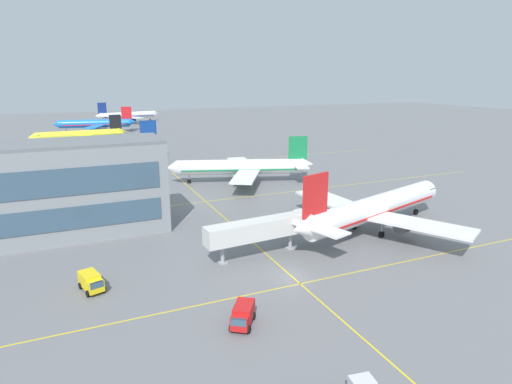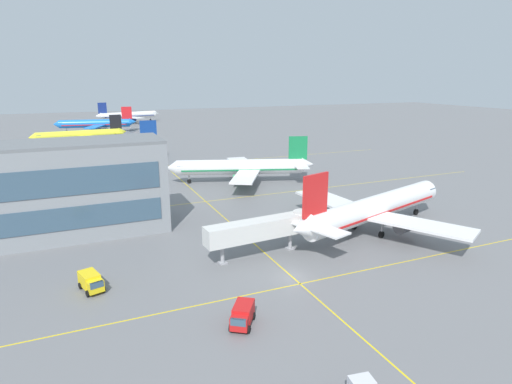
# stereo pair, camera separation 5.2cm
# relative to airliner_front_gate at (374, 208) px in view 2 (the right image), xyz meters

# --- Properties ---
(ground_plane) EXTENTS (600.00, 600.00, 0.00)m
(ground_plane) POSITION_rel_airliner_front_gate_xyz_m (-20.52, -9.83, -4.13)
(ground_plane) COLOR slate
(airliner_front_gate) EXTENTS (38.13, 32.56, 12.10)m
(airliner_front_gate) POSITION_rel_airliner_front_gate_xyz_m (0.00, 0.00, 0.00)
(airliner_front_gate) COLOR white
(airliner_front_gate) RESTS_ON ground
(airliner_second_row) EXTENTS (35.22, 30.13, 11.25)m
(airliner_second_row) POSITION_rel_airliner_front_gate_xyz_m (-7.35, 41.18, -0.29)
(airliner_second_row) COLOR white
(airliner_second_row) RESTS_ON ground
(airliner_third_row) EXTENTS (39.61, 33.92, 12.31)m
(airliner_third_row) POSITION_rel_airliner_front_gate_xyz_m (-37.85, 81.46, 0.07)
(airliner_third_row) COLOR #5BB7E5
(airliner_third_row) RESTS_ON ground
(airliner_far_left_stand) EXTENTS (35.00, 30.14, 10.88)m
(airliner_far_left_stand) POSITION_rel_airliner_front_gate_xyz_m (-41.42, 121.91, -0.42)
(airliner_far_left_stand) COLOR yellow
(airliner_far_left_stand) RESTS_ON ground
(airliner_far_right_stand) EXTENTS (36.90, 31.41, 11.51)m
(airliner_far_right_stand) POSITION_rel_airliner_front_gate_xyz_m (-33.15, 161.21, -0.20)
(airliner_far_right_stand) COLOR blue
(airliner_far_right_stand) RESTS_ON ground
(airliner_distant_taxiway) EXTENTS (36.73, 31.23, 11.52)m
(airliner_distant_taxiway) POSITION_rel_airliner_front_gate_xyz_m (-13.45, 200.61, -0.20)
(airliner_distant_taxiway) COLOR white
(airliner_distant_taxiway) RESTS_ON ground
(taxiway_markings) EXTENTS (147.82, 133.12, 0.01)m
(taxiway_markings) POSITION_rel_airliner_front_gate_xyz_m (-20.52, 28.51, -4.13)
(taxiway_markings) COLOR yellow
(taxiway_markings) RESTS_ON ground
(service_truck_red_van) EXTENTS (3.83, 4.43, 2.10)m
(service_truck_red_van) POSITION_rel_airliner_front_gate_xyz_m (-30.61, -17.57, -2.95)
(service_truck_red_van) COLOR red
(service_truck_red_van) RESTS_ON ground
(service_truck_catering) EXTENTS (3.04, 4.45, 2.10)m
(service_truck_catering) POSITION_rel_airliner_front_gate_xyz_m (-44.69, -3.17, -2.95)
(service_truck_catering) COLOR yellow
(service_truck_catering) RESTS_ON ground
(jet_bridge) EXTENTS (18.18, 4.34, 5.58)m
(jet_bridge) POSITION_rel_airliner_front_gate_xyz_m (-19.52, -1.48, -0.07)
(jet_bridge) COLOR silver
(jet_bridge) RESTS_ON ground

